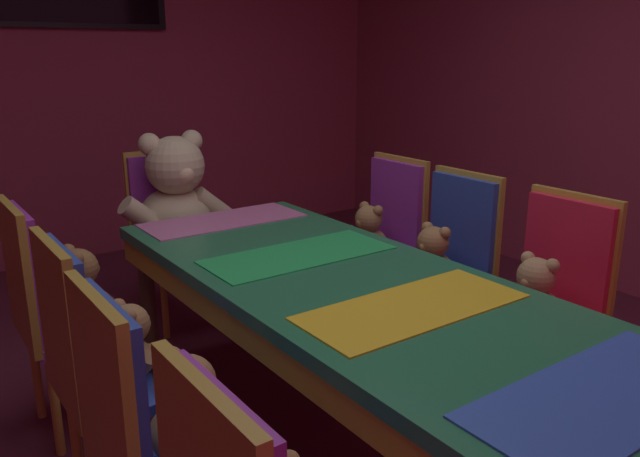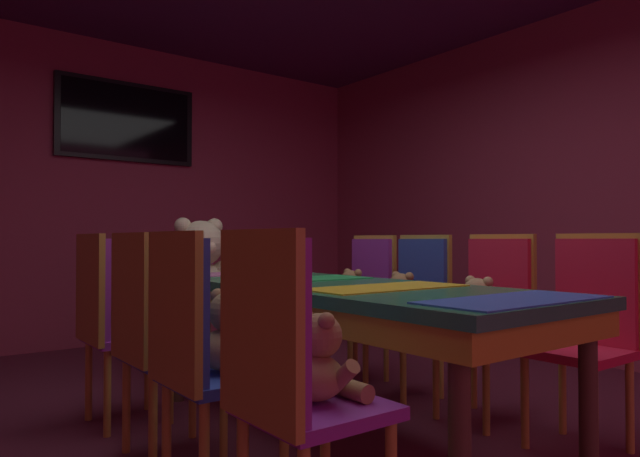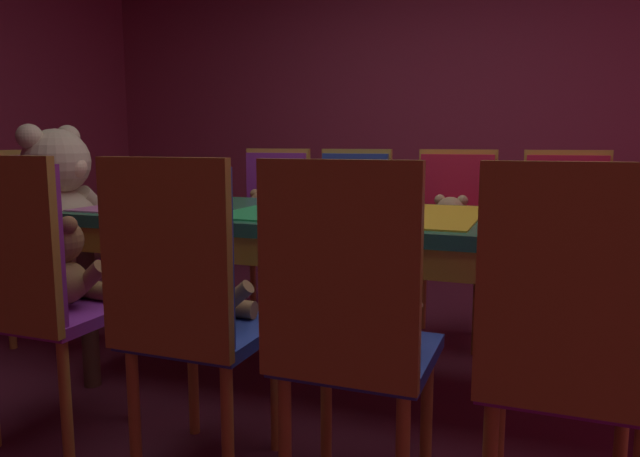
% 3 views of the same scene
% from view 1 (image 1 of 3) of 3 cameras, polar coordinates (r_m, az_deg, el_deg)
% --- Properties ---
extents(ground_plane, '(7.90, 7.90, 0.00)m').
position_cam_1_polar(ground_plane, '(2.63, 2.47, -19.82)').
color(ground_plane, '#591E33').
extents(wall_back, '(5.20, 0.12, 2.80)m').
position_cam_1_polar(wall_back, '(5.06, -20.86, 13.30)').
color(wall_back, '#99334C').
rests_on(wall_back, ground_plane).
extents(banquet_table, '(0.90, 2.32, 0.75)m').
position_cam_1_polar(banquet_table, '(2.31, 2.66, -6.54)').
color(banquet_table, '#26724C').
rests_on(banquet_table, ground_plane).
extents(chair_left_1, '(0.42, 0.41, 0.98)m').
position_cam_1_polar(chair_left_1, '(1.76, -16.07, -17.03)').
color(chair_left_1, '#2D47B2').
rests_on(chair_left_1, ground_plane).
extents(teddy_left_1, '(0.25, 0.33, 0.31)m').
position_cam_1_polar(teddy_left_1, '(1.80, -11.55, -16.02)').
color(teddy_left_1, '#9E7247').
rests_on(teddy_left_1, chair_left_1).
extents(chair_left_2, '(0.42, 0.41, 0.98)m').
position_cam_1_polar(chair_left_2, '(2.19, -20.20, -10.52)').
color(chair_left_2, '#2D47B2').
rests_on(chair_left_2, ground_plane).
extents(teddy_left_2, '(0.23, 0.29, 0.28)m').
position_cam_1_polar(teddy_left_2, '(2.23, -16.58, -10.20)').
color(teddy_left_2, '#9E7247').
rests_on(teddy_left_2, chair_left_2).
extents(chair_left_3, '(0.42, 0.41, 0.98)m').
position_cam_1_polar(chair_left_3, '(2.71, -23.69, -5.77)').
color(chair_left_3, purple).
rests_on(chair_left_3, ground_plane).
extents(teddy_left_3, '(0.26, 0.34, 0.32)m').
position_cam_1_polar(teddy_left_3, '(2.74, -20.71, -5.24)').
color(teddy_left_3, olive).
rests_on(teddy_left_3, chair_left_3).
extents(chair_right_1, '(0.42, 0.41, 0.98)m').
position_cam_1_polar(chair_right_1, '(2.76, 20.51, -5.06)').
color(chair_right_1, red).
rests_on(chair_right_1, ground_plane).
extents(teddy_right_1, '(0.25, 0.32, 0.30)m').
position_cam_1_polar(teddy_right_1, '(2.65, 18.70, -5.95)').
color(teddy_right_1, tan).
rests_on(teddy_right_1, chair_right_1).
extents(chair_right_2, '(0.42, 0.41, 0.98)m').
position_cam_1_polar(chair_right_2, '(3.09, 11.92, -2.19)').
color(chair_right_2, '#2D47B2').
rests_on(chair_right_2, ground_plane).
extents(teddy_right_2, '(0.25, 0.32, 0.30)m').
position_cam_1_polar(teddy_right_2, '(2.99, 10.02, -2.87)').
color(teddy_right_2, '#9E7247').
rests_on(teddy_right_2, chair_right_2).
extents(chair_right_3, '(0.42, 0.41, 0.98)m').
position_cam_1_polar(chair_right_3, '(3.45, 6.17, -0.03)').
color(chair_right_3, purple).
rests_on(chair_right_3, ground_plane).
extents(teddy_right_3, '(0.24, 0.31, 0.30)m').
position_cam_1_polar(teddy_right_3, '(3.36, 4.32, -0.60)').
color(teddy_right_3, '#9E7247').
rests_on(teddy_right_3, chair_right_3).
extents(throne_chair, '(0.41, 0.42, 0.98)m').
position_cam_1_polar(throne_chair, '(3.75, -13.62, 0.90)').
color(throne_chair, purple).
rests_on(throne_chair, ground_plane).
extents(king_teddy_bear, '(0.69, 0.53, 0.65)m').
position_cam_1_polar(king_teddy_bear, '(3.57, -12.72, 2.49)').
color(king_teddy_bear, beige).
rests_on(king_teddy_bear, throne_chair).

